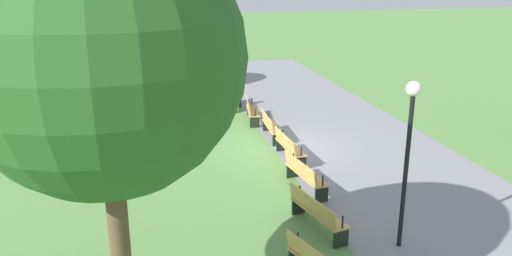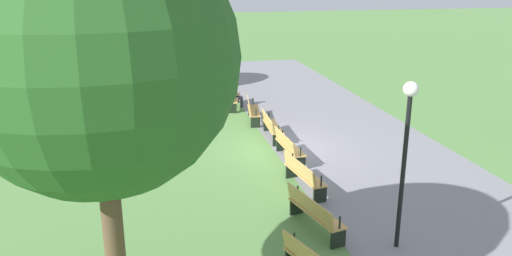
# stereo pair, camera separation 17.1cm
# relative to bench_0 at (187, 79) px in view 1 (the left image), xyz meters

# --- Properties ---
(ground_plane) EXTENTS (120.00, 120.00, 0.00)m
(ground_plane) POSITION_rel_bench_0_xyz_m (10.13, 2.30, -0.48)
(ground_plane) COLOR #5B8C47
(path_paving) EXTENTS (35.16, 5.98, 0.01)m
(path_paving) POSITION_rel_bench_0_xyz_m (10.13, 4.97, -0.48)
(path_paving) COLOR gray
(path_paving) RESTS_ON ground
(bench_0) EXTENTS (1.95, 1.24, 0.89)m
(bench_0) POSITION_rel_bench_0_xyz_m (0.00, 0.00, 0.00)
(bench_0) COLOR tan
(bench_0) RESTS_ON ground
(bench_1) EXTENTS (1.98, 1.09, 0.89)m
(bench_1) POSITION_rel_bench_0_xyz_m (2.15, 0.87, 0.00)
(bench_1) COLOR tan
(bench_1) RESTS_ON ground
(bench_2) EXTENTS (1.99, 0.92, 0.89)m
(bench_2) POSITION_rel_bench_0_xyz_m (4.37, 1.54, 0.00)
(bench_2) COLOR tan
(bench_2) RESTS_ON ground
(bench_3) EXTENTS (1.98, 0.75, 0.89)m
(bench_3) POSITION_rel_bench_0_xyz_m (6.65, 1.98, 0.00)
(bench_3) COLOR tan
(bench_3) RESTS_ON ground
(bench_4) EXTENTS (1.95, 0.57, 0.89)m
(bench_4) POSITION_rel_bench_0_xyz_m (8.96, 2.20, 0.00)
(bench_4) COLOR tan
(bench_4) RESTS_ON ground
(bench_5) EXTENTS (1.95, 0.57, 0.89)m
(bench_5) POSITION_rel_bench_0_xyz_m (11.29, 2.20, 0.00)
(bench_5) COLOR tan
(bench_5) RESTS_ON ground
(bench_6) EXTENTS (1.98, 0.75, 0.89)m
(bench_6) POSITION_rel_bench_0_xyz_m (13.60, 1.98, 0.00)
(bench_6) COLOR tan
(bench_6) RESTS_ON ground
(bench_7) EXTENTS (1.99, 0.92, 0.89)m
(bench_7) POSITION_rel_bench_0_xyz_m (15.88, 1.54, 0.00)
(bench_7) COLOR tan
(bench_7) RESTS_ON ground
(person_seated) EXTENTS (0.42, 0.57, 1.20)m
(person_seated) POSITION_rel_bench_0_xyz_m (4.24, 1.72, 0.16)
(person_seated) COLOR maroon
(person_seated) RESTS_ON ground
(tree_0) EXTENTS (3.57, 3.57, 5.22)m
(tree_0) POSITION_rel_bench_0_xyz_m (0.15, -2.66, 2.93)
(tree_0) COLOR brown
(tree_0) RESTS_ON ground
(tree_1) EXTENTS (4.15, 4.15, 6.80)m
(tree_1) POSITION_rel_bench_0_xyz_m (18.57, -2.77, 4.23)
(tree_1) COLOR brown
(tree_1) RESTS_ON ground
(lamp_post) EXTENTS (0.32, 0.32, 3.76)m
(lamp_post) POSITION_rel_bench_0_xyz_m (16.97, 3.12, 2.16)
(lamp_post) COLOR black
(lamp_post) RESTS_ON ground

